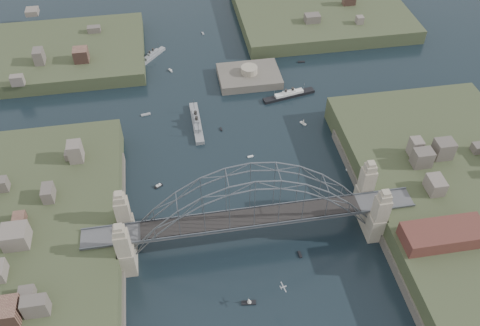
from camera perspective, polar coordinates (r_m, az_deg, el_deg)
name	(u,v)px	position (r m, az deg, el deg)	size (l,w,h in m)	color
ground	(251,238)	(132.16, 1.30, -8.53)	(500.00, 500.00, 0.00)	black
bridge	(252,207)	(122.51, 1.39, -5.07)	(84.00, 13.80, 24.60)	#4F5052
shore_west	(22,264)	(136.07, -23.61, -10.50)	(50.50, 90.00, 12.00)	#374025
shore_east	(458,205)	(148.87, 23.63, -4.46)	(50.50, 90.00, 12.00)	#374025
headland_nw	(65,58)	(205.92, -19.34, 11.29)	(60.00, 45.00, 9.00)	#374025
headland_ne	(320,16)	(224.87, 9.12, 16.27)	(70.00, 55.00, 9.50)	#374025
fort_island	(249,80)	(183.92, 1.04, 9.42)	(22.00, 16.00, 9.40)	#534D43
wharf_shed	(444,235)	(129.65, 22.25, -7.59)	(20.00, 8.00, 4.00)	#592D26
finger_pier	(439,310)	(128.52, 21.80, -15.35)	(4.00, 22.00, 1.40)	#4F5052
naval_cruiser_near	(197,122)	(163.72, -4.99, 4.65)	(2.96, 20.18, 6.04)	gray
naval_cruiser_far	(152,56)	(198.08, -10.03, 11.93)	(10.81, 12.21, 4.85)	gray
ocean_liner	(289,95)	(175.86, 5.61, 7.74)	(18.93, 6.34, 4.62)	black
aeroplane	(283,287)	(115.31, 4.92, -13.96)	(1.57, 2.83, 0.41)	#A1A4A9
small_boat_a	(159,186)	(145.47, -9.29, -2.60)	(2.59, 1.94, 1.43)	silver
small_boat_b	(250,157)	(152.28, 1.20, 0.73)	(1.80, 0.80, 0.45)	silver
small_boat_c	(249,302)	(121.11, 1.01, -15.55)	(3.47, 1.44, 2.38)	silver
small_boat_d	(303,122)	(164.74, 7.24, 4.69)	(1.97, 2.43, 2.38)	silver
small_boat_e	(146,115)	(170.38, -10.71, 5.46)	(3.30, 1.58, 0.45)	silver
small_boat_f	(221,129)	(161.83, -2.18, 3.88)	(0.69, 1.70, 0.45)	silver
small_boat_h	(170,70)	(189.80, -7.96, 10.44)	(1.71, 2.31, 1.43)	silver
small_boat_i	(349,171)	(151.31, 12.40, -0.86)	(1.84, 2.23, 1.43)	silver
small_boat_k	(203,34)	(211.25, -4.26, 14.54)	(0.95, 2.03, 0.45)	silver
small_boat_l	(89,167)	(154.60, -16.86, -0.48)	(2.42, 1.87, 2.38)	silver
small_boat_m	(300,255)	(129.73, 6.86, -10.34)	(0.77, 2.07, 0.45)	silver
small_boat_n	(301,62)	(194.38, 7.02, 11.40)	(2.65, 0.98, 0.45)	silver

